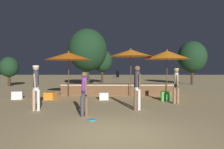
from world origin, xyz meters
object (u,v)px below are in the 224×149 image
object	(u,v)px
cube_seat_3	(103,96)
background_tree_0	(101,61)
background_tree_2	(8,67)
patio_umbrella_0	(68,56)
patio_umbrella_2	(166,55)
background_tree_3	(191,57)
bistro_chair_0	(85,76)
person_0	(35,84)
person_3	(175,83)
cube_seat_0	(165,96)
cube_seat_2	(50,96)
person_1	(84,93)
patio_umbrella_1	(130,53)
frisbee_disc	(91,120)
bistro_chair_1	(116,76)
cube_seat_1	(17,95)
background_tree_1	(87,50)
person_2	(136,85)

from	to	relation	value
cube_seat_3	background_tree_0	world-z (taller)	background_tree_0
background_tree_2	patio_umbrella_0	bearing A→B (deg)	-47.26
patio_umbrella_2	background_tree_3	distance (m)	11.63
patio_umbrella_2	bistro_chair_0	bearing A→B (deg)	169.49
person_0	person_3	bearing A→B (deg)	11.90
cube_seat_0	background_tree_3	distance (m)	14.09
patio_umbrella_0	bistro_chair_0	distance (m)	2.17
patio_umbrella_0	cube_seat_2	size ratio (longest dim) A/B	4.42
person_1	background_tree_3	distance (m)	19.41
patio_umbrella_0	patio_umbrella_1	world-z (taller)	patio_umbrella_1
person_1	background_tree_0	size ratio (longest dim) A/B	0.40
cube_seat_2	frisbee_disc	bearing A→B (deg)	-60.81
bistro_chair_1	bistro_chair_0	bearing A→B (deg)	-100.46
patio_umbrella_0	cube_seat_1	bearing A→B (deg)	-160.76
cube_seat_0	bistro_chair_0	bearing A→B (deg)	146.68
patio_umbrella_0	person_0	xyz separation A→B (m)	(-0.46, -4.58, -1.44)
person_3	background_tree_0	size ratio (longest dim) A/B	0.43
person_3	person_1	bearing A→B (deg)	-145.34
frisbee_disc	background_tree_0	size ratio (longest dim) A/B	0.07
patio_umbrella_2	person_0	world-z (taller)	patio_umbrella_2
patio_umbrella_0	cube_seat_3	world-z (taller)	patio_umbrella_0
background_tree_0	cube_seat_1	bearing A→B (deg)	-106.64
cube_seat_2	frisbee_disc	xyz separation A→B (m)	(2.84, -5.09, -0.19)
patio_umbrella_2	bistro_chair_0	distance (m)	5.64
frisbee_disc	background_tree_2	world-z (taller)	background_tree_2
bistro_chair_0	bistro_chair_1	distance (m)	2.27
patio_umbrella_2	cube_seat_3	size ratio (longest dim) A/B	5.52
patio_umbrella_0	background_tree_1	size ratio (longest dim) A/B	0.49
cube_seat_3	person_1	world-z (taller)	person_1
cube_seat_2	background_tree_1	world-z (taller)	background_tree_1
cube_seat_3	person_2	size ratio (longest dim) A/B	0.29
person_1	person_2	world-z (taller)	person_2
person_0	person_1	bearing A→B (deg)	-31.62
patio_umbrella_2	person_2	xyz separation A→B (m)	(-2.51, -4.98, -1.60)
person_3	frisbee_disc	world-z (taller)	person_3
bistro_chair_0	patio_umbrella_1	bearing A→B (deg)	-64.99
cube_seat_2	background_tree_0	distance (m)	15.02
cube_seat_0	cube_seat_3	world-z (taller)	cube_seat_0
background_tree_0	frisbee_disc	bearing A→B (deg)	-88.43
patio_umbrella_2	cube_seat_2	xyz separation A→B (m)	(-7.10, -1.74, -2.44)
patio_umbrella_0	background_tree_3	size ratio (longest dim) A/B	0.60
person_0	background_tree_1	bearing A→B (deg)	83.34
cube_seat_3	background_tree_0	bearing A→B (deg)	92.94
bistro_chair_1	background_tree_2	distance (m)	12.30
patio_umbrella_1	frisbee_disc	size ratio (longest dim) A/B	10.98
person_1	frisbee_disc	size ratio (longest dim) A/B	5.89
cube_seat_1	person_3	size ratio (longest dim) A/B	0.40
patio_umbrella_1	bistro_chair_1	distance (m)	2.62
bistro_chair_0	background_tree_3	size ratio (longest dim) A/B	0.18
cube_seat_3	bistro_chair_0	world-z (taller)	bistro_chair_0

